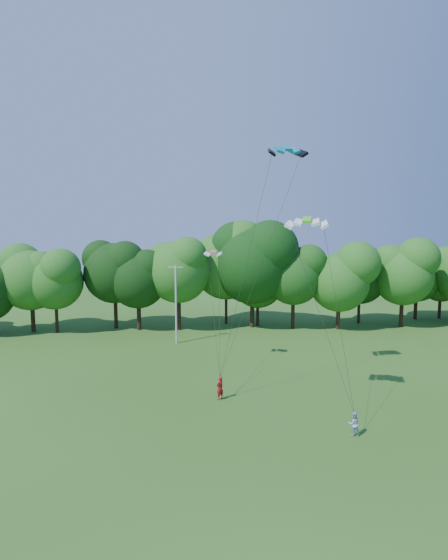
{
  "coord_description": "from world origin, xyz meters",
  "views": [
    {
      "loc": [
        -2.44,
        -19.49,
        12.91
      ],
      "look_at": [
        0.75,
        13.0,
        9.0
      ],
      "focal_mm": 28.0,
      "sensor_mm": 36.0,
      "label": 1
    }
  ],
  "objects": [
    {
      "name": "kite_flyer_right",
      "position": [
        8.16,
        5.53,
        0.77
      ],
      "size": [
        0.77,
        0.61,
        1.54
      ],
      "primitive_type": "imported",
      "rotation": [
        0.0,
        0.0,
        3.1
      ],
      "color": "#A7B7E7",
      "rests_on": "ground"
    },
    {
      "name": "utility_pole",
      "position": [
        -3.09,
        28.73,
        4.52
      ],
      "size": [
        1.68,
        0.7,
        8.83
      ],
      "rotation": [
        0.0,
        0.0,
        -0.36
      ],
      "color": "#ACADA4",
      "rests_on": "ground"
    },
    {
      "name": "tree_back_east",
      "position": [
        34.29,
        38.69,
        5.82
      ],
      "size": [
        6.41,
        6.41,
        9.32
      ],
      "color": "#382616",
      "rests_on": "ground"
    },
    {
      "name": "kite_teal",
      "position": [
        5.67,
        14.21,
        18.97
      ],
      "size": [
        3.03,
        1.54,
        0.67
      ],
      "rotation": [
        0.0,
        0.0,
        0.09
      ],
      "color": "#05829D",
      "rests_on": "ground"
    },
    {
      "name": "kite_pink",
      "position": [
        0.44,
        19.87,
        10.75
      ],
      "size": [
        1.8,
        1.21,
        0.26
      ],
      "rotation": [
        0.0,
        0.0,
        -0.27
      ],
      "color": "#FF4689",
      "rests_on": "ground"
    },
    {
      "name": "kite_green",
      "position": [
        5.99,
        9.35,
        13.44
      ],
      "size": [
        3.07,
        2.16,
        0.51
      ],
      "rotation": [
        0.0,
        0.0,
        -0.35
      ],
      "color": "#4BE422",
      "rests_on": "ground"
    },
    {
      "name": "tree_back_center",
      "position": [
        6.68,
        35.86,
        10.06
      ],
      "size": [
        11.08,
        11.08,
        16.11
      ],
      "color": "black",
      "rests_on": "ground"
    },
    {
      "name": "ground",
      "position": [
        0.0,
        0.0,
        0.0
      ],
      "size": [
        160.0,
        160.0,
        0.0
      ],
      "primitive_type": "plane",
      "color": "#2C5116",
      "rests_on": "ground"
    },
    {
      "name": "kite_flyer_left",
      "position": [
        0.34,
        12.09,
        0.9
      ],
      "size": [
        0.78,
        0.76,
        1.81
      ],
      "primitive_type": "imported",
      "rotation": [
        0.0,
        0.0,
        3.84
      ],
      "color": "#A4151B",
      "rests_on": "ground"
    }
  ]
}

